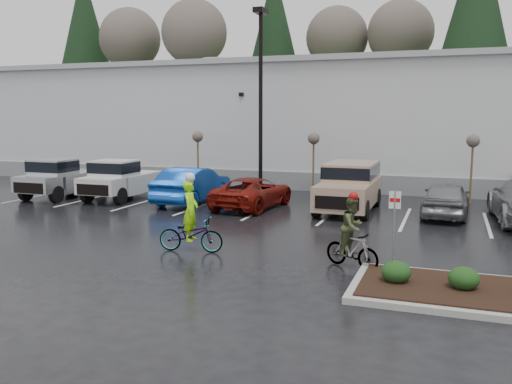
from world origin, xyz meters
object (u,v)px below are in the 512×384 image
(car_red, at_px, (253,192))
(car_grey, at_px, (446,198))
(pickup_white, at_px, (125,178))
(sapling_west, at_px, (198,140))
(sapling_mid, at_px, (314,142))
(cyclist_olive, at_px, (352,240))
(lamppost, at_px, (261,82))
(car_blue, at_px, (193,185))
(cyclist_hivis, at_px, (191,227))
(pickup_silver, at_px, (66,177))
(suv_tan, at_px, (349,187))
(sapling_east, at_px, (473,145))
(fire_lane_sign, at_px, (394,221))

(car_red, relative_size, car_grey, 1.13)
(pickup_white, relative_size, car_grey, 1.20)
(sapling_west, height_order, sapling_mid, same)
(cyclist_olive, bearing_deg, lamppost, 54.37)
(sapling_west, distance_m, car_red, 6.98)
(car_blue, distance_m, cyclist_hivis, 9.18)
(lamppost, relative_size, pickup_silver, 1.77)
(sapling_mid, xyz_separation_m, suv_tan, (2.56, -4.03, -1.70))
(lamppost, xyz_separation_m, cyclist_hivis, (1.83, -11.48, -4.95))
(sapling_west, relative_size, car_red, 0.66)
(sapling_east, height_order, cyclist_olive, sapling_east)
(pickup_white, xyz_separation_m, suv_tan, (11.03, 0.09, 0.05))
(sapling_west, height_order, pickup_white, sapling_west)
(sapling_east, xyz_separation_m, pickup_white, (-15.98, -4.13, -1.75))
(lamppost, bearing_deg, pickup_white, -152.38)
(lamppost, distance_m, pickup_silver, 10.89)
(pickup_white, relative_size, car_red, 1.07)
(pickup_silver, height_order, cyclist_olive, cyclist_olive)
(lamppost, bearing_deg, sapling_mid, 21.80)
(sapling_west, bearing_deg, cyclist_olive, -49.63)
(sapling_mid, distance_m, car_blue, 6.62)
(lamppost, relative_size, car_grey, 2.13)
(lamppost, distance_m, pickup_white, 8.22)
(pickup_silver, height_order, car_grey, pickup_silver)
(car_blue, distance_m, suv_tan, 7.28)
(pickup_white, bearing_deg, suv_tan, 0.49)
(car_red, bearing_deg, fire_lane_sign, 135.31)
(sapling_east, bearing_deg, pickup_silver, -166.37)
(sapling_west, xyz_separation_m, suv_tan, (9.06, -4.03, -1.70))
(car_blue, bearing_deg, pickup_silver, 3.42)
(fire_lane_sign, bearing_deg, suv_tan, 107.37)
(lamppost, distance_m, sapling_east, 10.48)
(fire_lane_sign, distance_m, cyclist_olive, 1.28)
(sapling_mid, bearing_deg, car_blue, -138.05)
(fire_lane_sign, xyz_separation_m, car_blue, (-10.02, 8.56, -0.57))
(pickup_white, relative_size, cyclist_olive, 2.50)
(suv_tan, bearing_deg, pickup_white, -179.51)
(sapling_east, relative_size, fire_lane_sign, 1.45)
(lamppost, height_order, sapling_west, lamppost)
(pickup_white, distance_m, cyclist_olive, 15.24)
(car_red, bearing_deg, lamppost, -70.56)
(car_blue, bearing_deg, suv_tan, -178.17)
(sapling_east, bearing_deg, cyclist_olive, -104.68)
(pickup_silver, distance_m, car_grey, 18.12)
(sapling_west, distance_m, suv_tan, 10.06)
(sapling_east, distance_m, suv_tan, 6.60)
(car_blue, relative_size, suv_tan, 1.00)
(cyclist_hivis, distance_m, cyclist_olive, 4.88)
(car_blue, relative_size, cyclist_olive, 2.44)
(car_blue, bearing_deg, sapling_west, -67.10)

